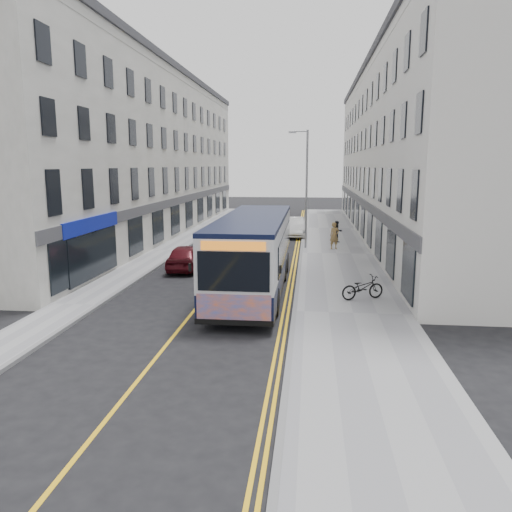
% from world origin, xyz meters
% --- Properties ---
extents(ground, '(140.00, 140.00, 0.00)m').
position_xyz_m(ground, '(0.00, 0.00, 0.00)').
color(ground, black).
rests_on(ground, ground).
extents(pavement_east, '(4.50, 64.00, 0.12)m').
position_xyz_m(pavement_east, '(6.25, 12.00, 0.06)').
color(pavement_east, gray).
rests_on(pavement_east, ground).
extents(pavement_west, '(2.00, 64.00, 0.12)m').
position_xyz_m(pavement_west, '(-5.00, 12.00, 0.06)').
color(pavement_west, gray).
rests_on(pavement_west, ground).
extents(kerb_east, '(0.18, 64.00, 0.13)m').
position_xyz_m(kerb_east, '(4.00, 12.00, 0.07)').
color(kerb_east, slate).
rests_on(kerb_east, ground).
extents(kerb_west, '(0.18, 64.00, 0.13)m').
position_xyz_m(kerb_west, '(-4.00, 12.00, 0.07)').
color(kerb_west, slate).
rests_on(kerb_west, ground).
extents(road_centre_line, '(0.12, 64.00, 0.01)m').
position_xyz_m(road_centre_line, '(0.00, 12.00, 0.00)').
color(road_centre_line, yellow).
rests_on(road_centre_line, ground).
extents(road_dbl_yellow_inner, '(0.10, 64.00, 0.01)m').
position_xyz_m(road_dbl_yellow_inner, '(3.55, 12.00, 0.00)').
color(road_dbl_yellow_inner, yellow).
rests_on(road_dbl_yellow_inner, ground).
extents(road_dbl_yellow_outer, '(0.10, 64.00, 0.01)m').
position_xyz_m(road_dbl_yellow_outer, '(3.75, 12.00, 0.00)').
color(road_dbl_yellow_outer, yellow).
rests_on(road_dbl_yellow_outer, ground).
extents(terrace_east, '(6.00, 46.00, 13.00)m').
position_xyz_m(terrace_east, '(11.50, 21.00, 6.50)').
color(terrace_east, silver).
rests_on(terrace_east, ground).
extents(terrace_west, '(6.00, 46.00, 13.00)m').
position_xyz_m(terrace_west, '(-9.00, 21.00, 6.50)').
color(terrace_west, silver).
rests_on(terrace_west, ground).
extents(streetlamp, '(1.32, 0.18, 8.00)m').
position_xyz_m(streetlamp, '(4.17, 14.00, 4.38)').
color(streetlamp, '#92959A').
rests_on(streetlamp, ground).
extents(city_bus, '(2.79, 11.97, 3.48)m').
position_xyz_m(city_bus, '(2.03, 2.05, 1.90)').
color(city_bus, black).
rests_on(city_bus, ground).
extents(bicycle, '(2.02, 1.37, 1.01)m').
position_xyz_m(bicycle, '(6.79, 0.83, 0.62)').
color(bicycle, black).
rests_on(bicycle, pavement_east).
extents(pedestrian_near, '(0.77, 0.65, 1.81)m').
position_xyz_m(pedestrian_near, '(6.18, 13.66, 1.03)').
color(pedestrian_near, '#997845').
rests_on(pedestrian_near, pavement_east).
extents(pedestrian_far, '(0.94, 0.85, 1.58)m').
position_xyz_m(pedestrian_far, '(6.51, 16.58, 0.91)').
color(pedestrian_far, black).
rests_on(pedestrian_far, pavement_east).
extents(car_white, '(1.96, 4.76, 1.53)m').
position_xyz_m(car_white, '(3.20, 20.19, 0.77)').
color(car_white, silver).
rests_on(car_white, ground).
extents(car_maroon, '(1.90, 4.25, 1.42)m').
position_xyz_m(car_maroon, '(-2.26, 6.52, 0.71)').
color(car_maroon, '#4C0C13').
rests_on(car_maroon, ground).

